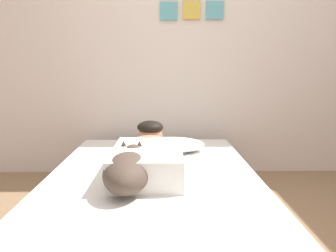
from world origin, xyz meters
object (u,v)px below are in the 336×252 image
at_px(bed, 154,199).
at_px(coffee_cup, 180,149).
at_px(pillow, 172,145).
at_px(dog, 128,170).
at_px(cell_phone, 119,170).
at_px(person_lying, 148,154).

relative_size(bed, coffee_cup, 16.07).
relative_size(pillow, coffee_cup, 4.16).
height_order(pillow, dog, dog).
bearing_deg(dog, cell_phone, 107.06).
bearing_deg(pillow, dog, -108.64).
relative_size(bed, cell_phone, 14.35).
bearing_deg(person_lying, dog, -106.84).
height_order(person_lying, dog, person_lying).
xyz_separation_m(person_lying, coffee_cup, (0.23, 0.40, -0.07)).
height_order(bed, dog, dog).
height_order(dog, coffee_cup, dog).
xyz_separation_m(pillow, coffee_cup, (0.06, -0.08, -0.02)).
xyz_separation_m(pillow, person_lying, (-0.17, -0.48, 0.05)).
relative_size(person_lying, cell_phone, 6.57).
relative_size(coffee_cup, cell_phone, 0.89).
height_order(coffee_cup, cell_phone, coffee_cup).
xyz_separation_m(person_lying, dog, (-0.10, -0.33, -0.00)).
bearing_deg(dog, coffee_cup, 65.43).
height_order(dog, cell_phone, dog).
height_order(bed, person_lying, person_lying).
bearing_deg(person_lying, bed, -59.87).
distance_m(pillow, cell_phone, 0.62).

